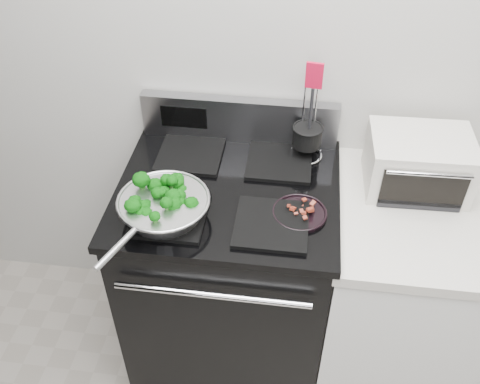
% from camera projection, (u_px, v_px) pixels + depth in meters
% --- Properties ---
extents(back_wall, '(4.00, 0.02, 2.70)m').
position_uv_depth(back_wall, '(326.00, 45.00, 1.86)').
color(back_wall, '#BCBAB2').
rests_on(back_wall, ground).
extents(gas_range, '(0.79, 0.69, 1.13)m').
position_uv_depth(gas_range, '(230.00, 272.00, 2.20)').
color(gas_range, black).
rests_on(gas_range, floor).
extents(counter, '(0.62, 0.68, 0.92)m').
position_uv_depth(counter, '(398.00, 295.00, 2.15)').
color(counter, white).
rests_on(counter, floor).
extents(skillet, '(0.31, 0.47, 0.07)m').
position_uv_depth(skillet, '(164.00, 206.00, 1.75)').
color(skillet, silver).
rests_on(skillet, gas_range).
extents(broccoli_pile, '(0.24, 0.24, 0.08)m').
position_uv_depth(broccoli_pile, '(164.00, 202.00, 1.74)').
color(broccoli_pile, black).
rests_on(broccoli_pile, skillet).
extents(bacon_plate, '(0.19, 0.19, 0.04)m').
position_uv_depth(bacon_plate, '(300.00, 211.00, 1.78)').
color(bacon_plate, black).
rests_on(bacon_plate, gas_range).
extents(utensil_holder, '(0.13, 0.13, 0.40)m').
position_uv_depth(utensil_holder, '(307.00, 141.00, 1.99)').
color(utensil_holder, silver).
rests_on(utensil_holder, gas_range).
extents(toaster_oven, '(0.36, 0.28, 0.20)m').
position_uv_depth(toaster_oven, '(418.00, 163.00, 1.89)').
color(toaster_oven, silver).
rests_on(toaster_oven, counter).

